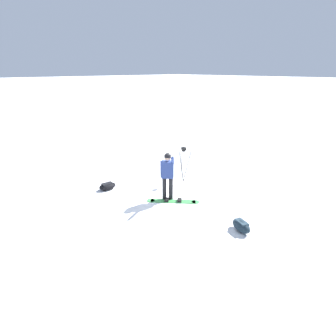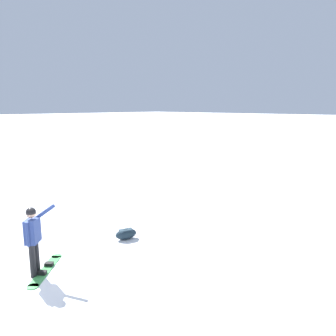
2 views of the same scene
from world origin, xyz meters
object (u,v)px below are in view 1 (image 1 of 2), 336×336
object	(u,v)px
gear_bag_large	(107,186)
snowboarder	(168,172)
gear_bag_small	(241,226)
snowboard	(173,201)
camera_tripod	(184,158)

from	to	relation	value
gear_bag_large	snowboarder	bearing A→B (deg)	-64.09
gear_bag_large	gear_bag_small	distance (m)	5.17
snowboarder	snowboard	xyz separation A→B (m)	(0.02, -0.25, -1.00)
snowboard	gear_bag_large	bearing A→B (deg)	113.86
gear_bag_small	gear_bag_large	bearing A→B (deg)	103.14
snowboard	gear_bag_small	xyz separation A→B (m)	(0.10, -2.61, 0.14)
snowboarder	gear_bag_large	xyz separation A→B (m)	(-1.05, 2.17, -0.89)
snowboard	gear_bag_large	world-z (taller)	gear_bag_large
snowboarder	snowboard	distance (m)	1.03
gear_bag_large	gear_bag_small	size ratio (longest dim) A/B	0.94
camera_tripod	gear_bag_large	bearing A→B (deg)	150.93
gear_bag_large	camera_tripod	bearing A→B (deg)	-29.07
camera_tripod	snowboarder	bearing A→B (deg)	-154.60
snowboard	camera_tripod	xyz separation A→B (m)	(1.52, 0.98, 1.00)
gear_bag_small	camera_tripod	bearing A→B (deg)	68.53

